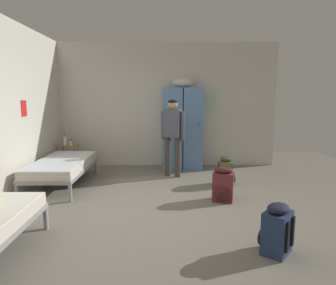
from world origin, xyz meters
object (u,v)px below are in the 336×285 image
at_px(shelf_unit, 69,155).
at_px(backpack_olive, 226,171).
at_px(locker_bank, 182,127).
at_px(water_bottle, 65,140).
at_px(bed_left_rear, 62,165).
at_px(backpack_maroon, 223,185).
at_px(person_traveler, 173,131).
at_px(backpack_navy, 276,230).
at_px(lotion_bottle, 71,143).

xyz_separation_m(shelf_unit, backpack_olive, (3.33, -1.20, -0.09)).
relative_size(locker_bank, backpack_olive, 3.76).
bearing_deg(water_bottle, locker_bank, 3.13).
bearing_deg(shelf_unit, water_bottle, 165.96).
bearing_deg(backpack_olive, bed_left_rear, -179.99).
relative_size(backpack_maroon, backpack_olive, 1.00).
bearing_deg(backpack_olive, water_bottle, 160.33).
height_order(bed_left_rear, backpack_olive, backpack_olive).
height_order(person_traveler, backpack_olive, person_traveler).
xyz_separation_m(shelf_unit, bed_left_rear, (0.25, -1.20, 0.04)).
distance_m(shelf_unit, backpack_navy, 5.01).
xyz_separation_m(water_bottle, backpack_navy, (3.43, -3.74, -0.42)).
bearing_deg(bed_left_rear, backpack_navy, -39.18).
bearing_deg(water_bottle, backpack_maroon, -33.70).
height_order(person_traveler, backpack_navy, person_traveler).
bearing_deg(bed_left_rear, backpack_maroon, -17.51).
xyz_separation_m(shelf_unit, water_bottle, (-0.08, 0.02, 0.33)).
distance_m(locker_bank, person_traveler, 0.79).
bearing_deg(backpack_maroon, bed_left_rear, 162.49).
bearing_deg(lotion_bottle, backpack_olive, -19.57).
distance_m(backpack_olive, backpack_navy, 2.53).
distance_m(bed_left_rear, water_bottle, 1.30).
relative_size(bed_left_rear, person_traveler, 1.19).
relative_size(water_bottle, backpack_navy, 0.43).
relative_size(shelf_unit, lotion_bottle, 4.03).
distance_m(backpack_maroon, backpack_navy, 1.65).
relative_size(water_bottle, lotion_bottle, 1.68).
bearing_deg(person_traveler, water_bottle, 165.79).
xyz_separation_m(locker_bank, backpack_olive, (0.76, -1.36, -0.71)).
relative_size(locker_bank, shelf_unit, 3.63).
distance_m(person_traveler, backpack_olive, 1.36).
bearing_deg(locker_bank, person_traveler, -107.73).
height_order(person_traveler, water_bottle, person_traveler).
distance_m(lotion_bottle, backpack_olive, 3.48).
distance_m(lotion_bottle, backpack_maroon, 3.68).
xyz_separation_m(locker_bank, backpack_navy, (0.78, -3.89, -0.71)).
xyz_separation_m(bed_left_rear, person_traveler, (2.08, 0.61, 0.58)).
bearing_deg(backpack_maroon, shelf_unit, 145.87).
relative_size(shelf_unit, person_traveler, 0.36).
xyz_separation_m(locker_bank, person_traveler, (-0.24, -0.76, -0.01)).
bearing_deg(backpack_maroon, water_bottle, 146.30).
xyz_separation_m(backpack_maroon, backpack_olive, (0.24, 0.90, 0.00)).
relative_size(locker_bank, person_traveler, 1.30).
bearing_deg(lotion_bottle, backpack_navy, -48.34).
height_order(water_bottle, backpack_olive, water_bottle).
distance_m(locker_bank, backpack_maroon, 2.43).
bearing_deg(backpack_navy, bed_left_rear, 140.82).
height_order(locker_bank, backpack_navy, locker_bank).
bearing_deg(water_bottle, shelf_unit, -14.04).
xyz_separation_m(water_bottle, backpack_olive, (3.41, -1.22, -0.42)).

